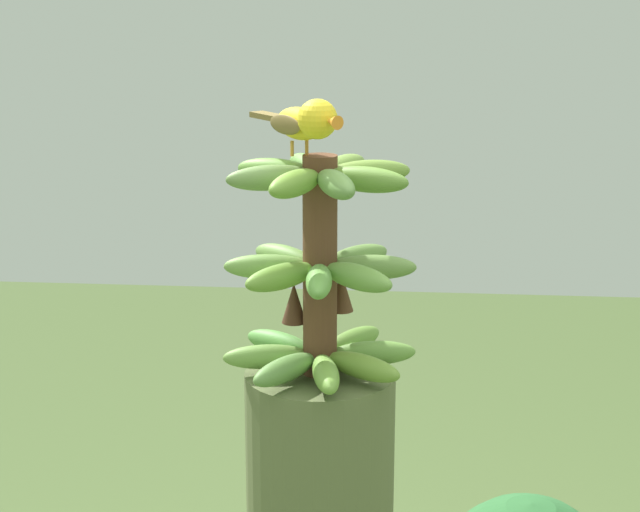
# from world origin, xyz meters

# --- Properties ---
(banana_bunch) EXTENTS (0.28, 0.28, 0.32)m
(banana_bunch) POSITION_xyz_m (0.00, 0.00, 1.21)
(banana_bunch) COLOR brown
(banana_bunch) RESTS_ON banana_tree
(perched_bird) EXTENTS (0.17, 0.15, 0.08)m
(perched_bird) POSITION_xyz_m (-0.02, 0.02, 1.42)
(perched_bird) COLOR #C68933
(perched_bird) RESTS_ON banana_bunch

